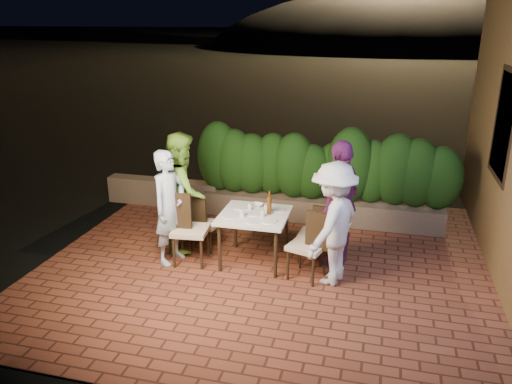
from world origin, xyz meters
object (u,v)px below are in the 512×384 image
(diner_blue, at_px, (170,207))
(parapet_lamp, at_px, (178,177))
(bowl, at_px, (257,205))
(diner_purple, at_px, (340,203))
(beer_bottle, at_px, (269,203))
(dining_table, at_px, (254,238))
(diner_white, at_px, (333,224))
(chair_right_back, at_px, (313,233))
(chair_left_front, at_px, (191,229))
(chair_left_back, at_px, (205,223))
(chair_right_front, at_px, (307,244))
(diner_green, at_px, (183,191))

(diner_blue, height_order, parapet_lamp, diner_blue)
(bowl, distance_m, parapet_lamp, 2.50)
(diner_purple, bearing_deg, beer_bottle, -60.30)
(dining_table, height_order, diner_blue, diner_blue)
(bowl, bearing_deg, diner_white, -26.79)
(chair_right_back, bearing_deg, dining_table, 22.22)
(chair_left_front, distance_m, diner_purple, 2.17)
(dining_table, xyz_separation_m, chair_right_back, (0.82, 0.25, 0.06))
(chair_left_front, distance_m, diner_blue, 0.43)
(bowl, bearing_deg, chair_right_back, -3.76)
(bowl, height_order, parapet_lamp, bowl)
(chair_left_back, bearing_deg, chair_right_front, -11.46)
(beer_bottle, xyz_separation_m, chair_left_front, (-1.09, -0.31, -0.39))
(parapet_lamp, bearing_deg, beer_bottle, -39.70)
(chair_left_back, relative_size, parapet_lamp, 6.03)
(beer_bottle, xyz_separation_m, chair_right_front, (0.61, -0.34, -0.43))
(chair_left_back, bearing_deg, beer_bottle, -3.87)
(chair_right_back, bearing_deg, diner_purple, -169.21)
(chair_left_back, height_order, chair_right_front, chair_right_front)
(diner_green, height_order, diner_white, diner_green)
(chair_right_back, height_order, diner_white, diner_white)
(chair_right_front, height_order, chair_right_back, chair_right_front)
(diner_blue, bearing_deg, parapet_lamp, 35.93)
(parapet_lamp, bearing_deg, diner_white, -34.71)
(chair_right_back, xyz_separation_m, parapet_lamp, (-2.79, 1.62, 0.13))
(bowl, bearing_deg, chair_right_front, -34.48)
(bowl, height_order, chair_right_front, chair_right_front)
(diner_purple, height_order, parapet_lamp, diner_purple)
(beer_bottle, bearing_deg, diner_green, 172.10)
(dining_table, distance_m, chair_left_back, 0.88)
(chair_left_back, bearing_deg, dining_table, -10.18)
(diner_green, bearing_deg, diner_purple, -109.66)
(chair_left_front, height_order, diner_green, diner_green)
(diner_white, bearing_deg, diner_green, -82.50)
(chair_right_front, bearing_deg, dining_table, -2.47)
(chair_right_front, xyz_separation_m, diner_purple, (0.37, 0.57, 0.42))
(chair_right_front, bearing_deg, diner_blue, 16.34)
(chair_right_back, xyz_separation_m, diner_blue, (-2.00, -0.53, 0.41))
(beer_bottle, bearing_deg, bowl, 134.87)
(chair_left_back, xyz_separation_m, chair_right_back, (1.67, 0.00, 0.01))
(chair_left_front, bearing_deg, diner_green, 114.84)
(diner_blue, bearing_deg, bowl, -47.28)
(parapet_lamp, bearing_deg, chair_right_back, -30.10)
(chair_left_back, distance_m, parapet_lamp, 1.98)
(dining_table, height_order, bowl, bowl)
(beer_bottle, relative_size, chair_right_back, 0.40)
(parapet_lamp, bearing_deg, chair_right_front, -37.63)
(chair_left_front, distance_m, parapet_lamp, 2.39)
(dining_table, bearing_deg, chair_left_front, -164.04)
(beer_bottle, bearing_deg, diner_purple, 12.86)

